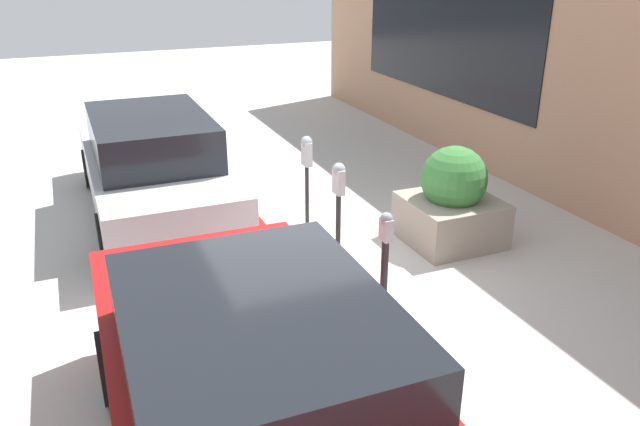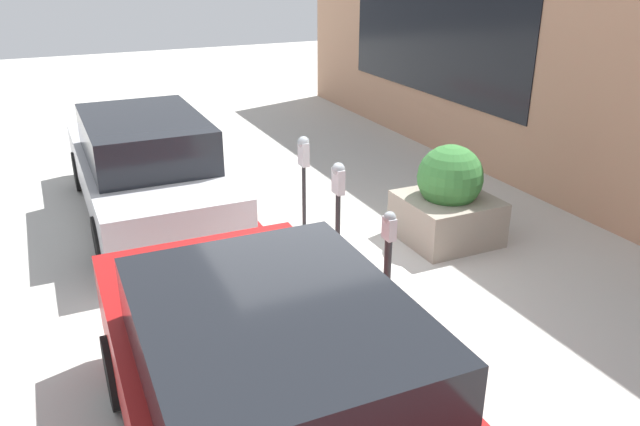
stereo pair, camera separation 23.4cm
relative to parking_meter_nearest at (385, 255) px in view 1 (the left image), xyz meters
name	(u,v)px [view 1 (the left image)]	position (x,y,z in m)	size (l,w,h in m)	color
ground_plane	(311,281)	(1.13, 0.35, -0.80)	(40.00, 40.00, 0.00)	beige
curb_strip	(305,281)	(1.13, 0.43, -0.78)	(19.00, 0.16, 0.04)	red
building_facade	(625,74)	(1.13, -4.12, 1.35)	(19.00, 0.17, 4.28)	tan
parking_meter_nearest	(385,255)	(0.00, 0.00, 0.00)	(0.15, 0.13, 1.27)	#232326
parking_meter_second	(339,195)	(1.16, 0.00, 0.24)	(0.18, 0.15, 1.43)	#232326
parking_meter_middle	(307,162)	(2.24, -0.04, 0.31)	(0.18, 0.15, 1.46)	#232326
planter_box	(452,202)	(1.46, -1.80, -0.23)	(1.14, 1.18, 1.33)	gray
parked_car_front	(255,386)	(-1.48, 1.83, 0.01)	(4.18, 2.00, 1.56)	maroon
parked_car_middle	(153,162)	(4.05, 1.69, -0.02)	(4.77, 1.86, 1.52)	#B7B7BC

